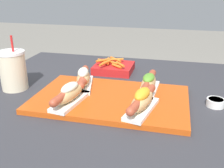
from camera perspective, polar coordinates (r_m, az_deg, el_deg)
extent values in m
cube|color=#CC4C14|center=(0.92, -0.29, -3.27)|extent=(0.53, 0.34, 0.02)
cube|color=white|center=(0.88, -9.02, -3.70)|extent=(0.08, 0.19, 0.01)
ellipsoid|color=tan|center=(0.87, -9.13, -2.03)|extent=(0.07, 0.16, 0.04)
cylinder|color=#AD472D|center=(0.87, -9.16, -1.60)|extent=(0.05, 0.19, 0.03)
sphere|color=#AD472D|center=(0.80, -12.67, -4.12)|extent=(0.03, 0.03, 0.03)
sphere|color=#AD472D|center=(0.95, -6.21, 0.52)|extent=(0.03, 0.03, 0.03)
ellipsoid|color=silver|center=(0.86, -9.21, -0.73)|extent=(0.05, 0.09, 0.03)
cube|color=white|center=(0.83, 6.45, -5.42)|extent=(0.10, 0.19, 0.01)
ellipsoid|color=tan|center=(0.81, 6.54, -3.66)|extent=(0.08, 0.16, 0.04)
cylinder|color=#AD472D|center=(0.81, 6.56, -3.20)|extent=(0.07, 0.19, 0.03)
sphere|color=#AD472D|center=(0.73, 3.97, -6.08)|extent=(0.03, 0.03, 0.03)
sphere|color=#AD472D|center=(0.90, 8.65, -0.86)|extent=(0.03, 0.03, 0.03)
ellipsoid|color=gold|center=(0.80, 6.60, -2.17)|extent=(0.06, 0.09, 0.03)
cube|color=white|center=(1.01, -6.19, -0.18)|extent=(0.10, 0.19, 0.01)
ellipsoid|color=tan|center=(1.00, -6.25, 1.30)|extent=(0.09, 0.16, 0.04)
cylinder|color=#AD472D|center=(1.00, -6.27, 1.69)|extent=(0.07, 0.19, 0.03)
sphere|color=#AD472D|center=(0.91, -6.82, -0.38)|extent=(0.03, 0.03, 0.03)
sphere|color=#AD472D|center=(1.09, -5.80, 3.41)|extent=(0.03, 0.03, 0.03)
ellipsoid|color=silver|center=(1.00, -6.30, 2.53)|extent=(0.06, 0.09, 0.03)
cube|color=white|center=(0.97, 7.87, -1.30)|extent=(0.07, 0.18, 0.01)
ellipsoid|color=tan|center=(0.96, 7.96, 0.24)|extent=(0.06, 0.16, 0.04)
cylinder|color=#AD472D|center=(0.96, 7.98, 0.64)|extent=(0.04, 0.19, 0.03)
sphere|color=#AD472D|center=(0.87, 6.93, -1.54)|extent=(0.03, 0.03, 0.03)
sphere|color=#AD472D|center=(1.05, 8.85, 2.44)|extent=(0.03, 0.03, 0.03)
ellipsoid|color=#5B992D|center=(0.95, 8.02, 1.41)|extent=(0.04, 0.09, 0.02)
cylinder|color=white|center=(0.95, 21.60, -3.79)|extent=(0.06, 0.06, 0.03)
cylinder|color=beige|center=(0.95, 21.67, -3.32)|extent=(0.05, 0.05, 0.01)
cylinder|color=beige|center=(1.08, -20.70, 2.53)|extent=(0.10, 0.10, 0.14)
cylinder|color=white|center=(1.06, -21.23, 6.40)|extent=(0.10, 0.10, 0.01)
cylinder|color=red|center=(1.04, -20.93, 8.23)|extent=(0.01, 0.01, 0.06)
cube|color=red|center=(1.22, 0.38, 3.50)|extent=(0.17, 0.16, 0.03)
cylinder|color=orange|center=(1.24, 0.82, 5.37)|extent=(0.07, 0.04, 0.01)
cylinder|color=orange|center=(1.23, -1.92, 4.91)|extent=(0.07, 0.06, 0.01)
cylinder|color=orange|center=(1.17, 1.08, 3.94)|extent=(0.05, 0.04, 0.01)
cylinder|color=orange|center=(1.18, -1.55, 4.57)|extent=(0.04, 0.08, 0.01)
cylinder|color=orange|center=(1.25, 0.77, 5.39)|extent=(0.07, 0.07, 0.01)
cylinder|color=orange|center=(1.21, -2.07, 5.16)|extent=(0.05, 0.06, 0.01)
cylinder|color=orange|center=(1.17, 1.79, 4.31)|extent=(0.05, 0.06, 0.01)
cylinder|color=orange|center=(1.18, -1.40, 4.73)|extent=(0.03, 0.06, 0.01)
cylinder|color=orange|center=(1.24, -0.89, 5.10)|extent=(0.03, 0.08, 0.01)
cylinder|color=orange|center=(1.21, -0.01, 4.75)|extent=(0.08, 0.05, 0.01)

